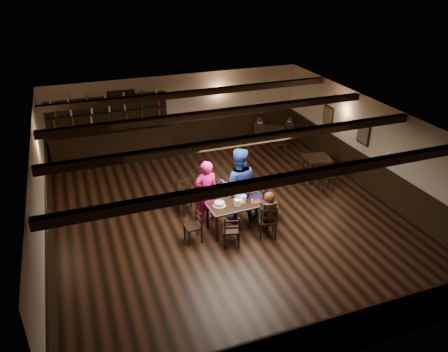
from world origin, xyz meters
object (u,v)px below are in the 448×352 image
object	(u,v)px
chair_near_right	(268,220)
woman_pink	(206,192)
chair_near_left	(232,229)
cake	(219,204)
man_blue	(238,184)
bar_counter	(112,141)
dining_table	(238,206)

from	to	relation	value
chair_near_right	woman_pink	size ratio (longest dim) A/B	0.53
chair_near_left	cake	xyz separation A→B (m)	(-0.05, 0.72, 0.30)
woman_pink	cake	world-z (taller)	woman_pink
woman_pink	man_blue	bearing A→B (deg)	167.91
man_blue	bar_counter	xyz separation A→B (m)	(-2.62, 4.85, -0.28)
chair_near_left	man_blue	world-z (taller)	man_blue
chair_near_right	woman_pink	xyz separation A→B (m)	(-1.17, 1.28, 0.34)
dining_table	cake	distance (m)	0.49
cake	chair_near_right	bearing A→B (deg)	-34.88
man_blue	chair_near_left	bearing A→B (deg)	80.36
dining_table	man_blue	bearing A→B (deg)	67.46
chair_near_left	bar_counter	xyz separation A→B (m)	(-1.99, 6.01, 0.23)
cake	dining_table	bearing A→B (deg)	-6.28
chair_near_right	bar_counter	distance (m)	6.69
man_blue	cake	size ratio (longest dim) A/B	6.34
dining_table	woman_pink	world-z (taller)	woman_pink
dining_table	woman_pink	bearing A→B (deg)	135.34
chair_near_left	man_blue	distance (m)	1.42
woman_pink	cake	xyz separation A→B (m)	(0.16, -0.57, -0.08)
man_blue	cake	bearing A→B (deg)	51.69
chair_near_right	dining_table	bearing A→B (deg)	129.77
chair_near_left	woman_pink	xyz separation A→B (m)	(-0.21, 1.29, 0.38)
bar_counter	chair_near_right	bearing A→B (deg)	-63.70
bar_counter	woman_pink	bearing A→B (deg)	-69.24
woman_pink	chair_near_right	bearing A→B (deg)	129.37
chair_near_left	bar_counter	world-z (taller)	bar_counter
dining_table	bar_counter	xyz separation A→B (m)	(-2.42, 5.34, 0.06)
bar_counter	man_blue	bearing A→B (deg)	-61.61
chair_near_right	man_blue	size ratio (longest dim) A/B	0.46
chair_near_left	chair_near_right	world-z (taller)	chair_near_right
woman_pink	cake	distance (m)	0.59
dining_table	woman_pink	distance (m)	0.91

